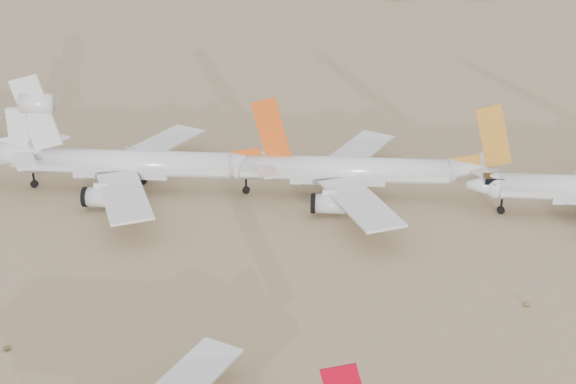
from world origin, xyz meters
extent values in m
cube|color=silver|center=(-5.19, 4.45, 3.46)|extent=(11.61, 18.30, 0.56)
sphere|color=silver|center=(38.77, 63.35, 5.31)|extent=(4.61, 4.61, 4.61)
cube|color=black|center=(38.08, 63.35, 6.58)|extent=(3.23, 3.00, 1.15)
cylinder|color=black|center=(39.93, 63.35, 0.69)|extent=(1.38, 0.58, 1.38)
cylinder|color=silver|center=(11.77, 69.22, 5.43)|extent=(38.83, 4.72, 4.72)
cube|color=silver|center=(11.77, 69.22, 4.84)|extent=(38.06, 4.79, 1.06)
sphere|color=silver|center=(-7.65, 69.22, 5.43)|extent=(4.72, 4.72, 4.72)
cube|color=black|center=(-8.36, 69.22, 6.73)|extent=(3.30, 3.07, 1.18)
cone|color=silver|center=(35.77, 69.22, 5.78)|extent=(9.71, 4.72, 4.72)
cube|color=silver|center=(14.76, 55.53, 4.60)|extent=(15.00, 23.63, 0.73)
cube|color=silver|center=(37.65, 64.74, 6.37)|extent=(6.16, 8.06, 0.28)
cylinder|color=silver|center=(9.61, 59.61, 2.47)|extent=(5.39, 3.40, 3.40)
cube|color=silver|center=(14.76, 82.91, 4.60)|extent=(15.00, 23.63, 0.73)
cube|color=silver|center=(37.65, 73.70, 6.37)|extent=(6.16, 8.06, 0.28)
cylinder|color=silver|center=(9.61, 78.83, 2.47)|extent=(5.39, 3.40, 3.40)
cube|color=#C68528|center=(38.46, 69.22, 12.51)|extent=(7.36, 0.38, 12.13)
cylinder|color=black|center=(-6.47, 69.22, 0.71)|extent=(1.42, 0.59, 1.42)
cylinder|color=black|center=(13.38, 65.92, 0.99)|extent=(1.98, 1.18, 1.98)
cylinder|color=black|center=(13.38, 72.52, 0.99)|extent=(1.98, 1.18, 1.98)
cylinder|color=silver|center=(-28.89, 69.10, 5.58)|extent=(39.67, 4.85, 4.85)
cube|color=silver|center=(-28.89, 69.10, 4.97)|extent=(38.88, 4.92, 1.09)
sphere|color=silver|center=(-48.73, 69.10, 5.58)|extent=(4.85, 4.85, 4.85)
cube|color=black|center=(-49.45, 69.10, 6.91)|extent=(3.39, 3.15, 1.21)
cone|color=silver|center=(-4.37, 69.10, 5.94)|extent=(9.92, 4.85, 4.85)
cube|color=silver|center=(-25.83, 55.11, 4.73)|extent=(15.32, 24.14, 0.75)
cube|color=silver|center=(-2.44, 64.52, 6.55)|extent=(6.30, 8.23, 0.29)
cylinder|color=silver|center=(-31.09, 59.27, 2.54)|extent=(5.51, 3.49, 3.49)
cube|color=silver|center=(-25.83, 83.10, 4.73)|extent=(15.32, 24.14, 0.75)
cube|color=silver|center=(-2.44, 73.69, 6.55)|extent=(6.30, 8.23, 0.29)
cylinder|color=silver|center=(-31.09, 78.93, 2.54)|extent=(5.51, 3.49, 3.49)
cube|color=#DB5316|center=(-1.62, 69.10, 12.82)|extent=(7.52, 0.39, 12.39)
cylinder|color=black|center=(-47.51, 69.10, 0.73)|extent=(1.45, 0.61, 1.45)
cylinder|color=black|center=(-27.24, 65.71, 1.02)|extent=(2.04, 1.21, 2.04)
cylinder|color=black|center=(-27.24, 72.50, 1.02)|extent=(2.04, 1.21, 2.04)
cone|color=silver|center=(-48.55, 68.63, 6.94)|extent=(11.83, 5.67, 5.67)
cube|color=silver|center=(-46.25, 63.18, 7.65)|extent=(7.51, 9.82, 0.34)
cube|color=silver|center=(-46.25, 74.08, 7.65)|extent=(7.51, 9.82, 0.34)
cube|color=silver|center=(-45.26, 68.63, 15.12)|extent=(8.97, 0.45, 14.78)
cylinder|color=silver|center=(-44.93, 68.63, 16.94)|extent=(5.92, 3.67, 3.67)
ellipsoid|color=brown|center=(-30.40, 14.40, 0.29)|extent=(0.98, 0.98, 0.54)
ellipsoid|color=brown|center=(38.10, 30.90, 0.29)|extent=(0.98, 0.98, 0.54)
camera|label=1|loc=(12.29, -69.86, 57.55)|focal=50.00mm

